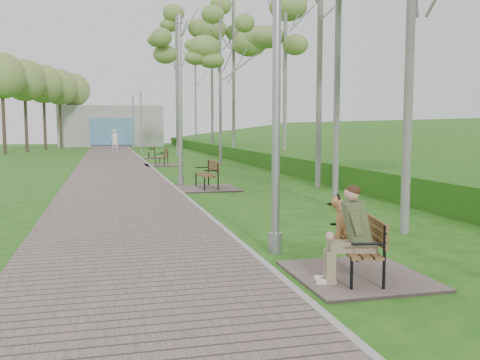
% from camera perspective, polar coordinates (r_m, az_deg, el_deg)
% --- Properties ---
extents(ground, '(120.00, 120.00, 0.00)m').
position_cam_1_polar(ground, '(5.47, 10.16, -15.22)').
color(ground, '#1A5713').
rests_on(ground, ground).
extents(walkway, '(3.50, 67.00, 0.04)m').
position_cam_1_polar(walkway, '(26.22, -13.31, 1.33)').
color(walkway, '#685954').
rests_on(walkway, ground).
extents(kerb, '(0.10, 67.00, 0.05)m').
position_cam_1_polar(kerb, '(26.30, -9.49, 1.43)').
color(kerb, '#999993').
rests_on(kerb, ground).
extents(embankment, '(14.00, 70.00, 1.60)m').
position_cam_1_polar(embankment, '(28.47, 15.63, 1.57)').
color(embankment, '#447F22').
rests_on(embankment, ground).
extents(building_north, '(10.00, 5.20, 4.00)m').
position_cam_1_polar(building_north, '(55.62, -13.59, 5.59)').
color(building_north, '#9E9E99').
rests_on(building_north, ground).
extents(bench_main, '(1.64, 1.82, 1.43)m').
position_cam_1_polar(bench_main, '(7.04, 11.99, -7.13)').
color(bench_main, '#685954').
rests_on(bench_main, ground).
extents(bench_second, '(1.79, 1.99, 1.10)m').
position_cam_1_polar(bench_second, '(16.75, -3.57, -0.28)').
color(bench_second, '#685954').
rests_on(bench_second, ground).
extents(bench_third, '(1.76, 1.95, 1.08)m').
position_cam_1_polar(bench_third, '(27.16, -8.31, 1.95)').
color(bench_third, '#685954').
rests_on(bench_third, ground).
extents(bench_far, '(1.59, 1.77, 0.98)m').
position_cam_1_polar(bench_far, '(33.81, -9.37, 2.62)').
color(bench_far, '#685954').
rests_on(bench_far, ground).
extents(lamp_post_near, '(0.21, 0.21, 5.53)m').
position_cam_1_polar(lamp_post_near, '(8.15, 3.90, 10.18)').
color(lamp_post_near, '#989A9F').
rests_on(lamp_post_near, ground).
extents(lamp_post_second, '(0.21, 0.21, 5.50)m').
position_cam_1_polar(lamp_post_second, '(17.61, -6.39, 7.70)').
color(lamp_post_second, '#989A9F').
rests_on(lamp_post_second, ground).
extents(lamp_post_third, '(0.17, 0.17, 4.42)m').
position_cam_1_polar(lamp_post_third, '(39.63, -10.50, 5.78)').
color(lamp_post_third, '#989A9F').
rests_on(lamp_post_third, ground).
extents(lamp_post_far, '(0.18, 0.18, 4.59)m').
position_cam_1_polar(lamp_post_far, '(46.81, -11.30, 5.83)').
color(lamp_post_far, '#989A9F').
rests_on(lamp_post_far, ground).
extents(pedestrian_near, '(0.75, 0.62, 1.77)m').
position_cam_1_polar(pedestrian_near, '(42.11, -13.22, 4.10)').
color(pedestrian_near, white).
rests_on(pedestrian_near, ground).
extents(birch_mid_b, '(2.72, 2.72, 8.56)m').
position_cam_1_polar(birch_mid_b, '(25.10, 4.87, 16.64)').
color(birch_mid_b, silver).
rests_on(birch_mid_b, ground).
extents(birch_mid_c, '(2.51, 2.51, 8.30)m').
position_cam_1_polar(birch_mid_c, '(27.55, -2.13, 15.25)').
color(birch_mid_c, silver).
rests_on(birch_mid_c, ground).
extents(birch_far_a, '(2.94, 2.94, 9.72)m').
position_cam_1_polar(birch_far_a, '(31.93, -0.70, 15.95)').
color(birch_far_a, silver).
rests_on(birch_far_a, ground).
extents(birch_far_b, '(2.58, 2.58, 9.71)m').
position_cam_1_polar(birch_far_b, '(36.03, -6.81, 14.72)').
color(birch_far_b, silver).
rests_on(birch_far_b, ground).
extents(birch_far_c, '(2.41, 2.41, 9.64)m').
position_cam_1_polar(birch_far_c, '(38.17, -3.02, 14.16)').
color(birch_far_c, silver).
rests_on(birch_far_c, ground).
extents(birch_distant_b, '(2.80, 2.80, 10.05)m').
position_cam_1_polar(birch_distant_b, '(47.96, -4.79, 12.80)').
color(birch_distant_b, silver).
rests_on(birch_distant_b, ground).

